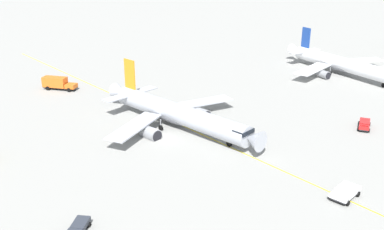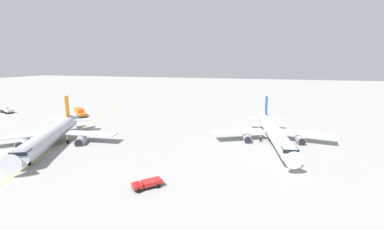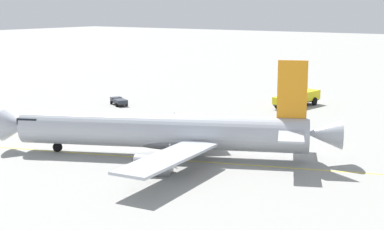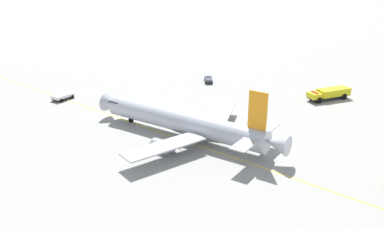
{
  "view_description": "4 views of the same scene",
  "coord_description": "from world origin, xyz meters",
  "px_view_note": "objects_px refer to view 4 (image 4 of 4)",
  "views": [
    {
      "loc": [
        -22.31,
        -71.44,
        33.7
      ],
      "look_at": [
        7.41,
        3.12,
        2.59
      ],
      "focal_mm": 41.58,
      "sensor_mm": 36.0,
      "label": 1
    },
    {
      "loc": [
        57.27,
        -46.77,
        21.05
      ],
      "look_at": [
        39.44,
        13.68,
        8.24
      ],
      "focal_mm": 24.27,
      "sensor_mm": 36.0,
      "label": 2
    },
    {
      "loc": [
        56.1,
        43.2,
        16.92
      ],
      "look_at": [
        3.96,
        7.37,
        5.0
      ],
      "focal_mm": 54.47,
      "sensor_mm": 36.0,
      "label": 3
    },
    {
      "loc": [
        39.55,
        64.45,
        30.75
      ],
      "look_at": [
        3.97,
        5.4,
        4.53
      ],
      "focal_mm": 39.09,
      "sensor_mm": 36.0,
      "label": 4
    }
  ],
  "objects_px": {
    "airliner_main": "(185,123)",
    "baggage_truck_truck": "(208,80)",
    "fire_tender_truck": "(330,93)",
    "pushback_tug_truck": "(62,96)"
  },
  "relations": [
    {
      "from": "airliner_main",
      "to": "baggage_truck_truck",
      "type": "xyz_separation_m",
      "value": [
        -23.06,
        -27.54,
        -2.01
      ]
    },
    {
      "from": "baggage_truck_truck",
      "to": "fire_tender_truck",
      "type": "bearing_deg",
      "value": -119.07
    },
    {
      "from": "airliner_main",
      "to": "baggage_truck_truck",
      "type": "height_order",
      "value": "airliner_main"
    },
    {
      "from": "airliner_main",
      "to": "fire_tender_truck",
      "type": "bearing_deg",
      "value": -112.84
    },
    {
      "from": "baggage_truck_truck",
      "to": "pushback_tug_truck",
      "type": "xyz_separation_m",
      "value": [
        36.37,
        -5.54,
        0.09
      ]
    },
    {
      "from": "airliner_main",
      "to": "fire_tender_truck",
      "type": "height_order",
      "value": "airliner_main"
    },
    {
      "from": "airliner_main",
      "to": "pushback_tug_truck",
      "type": "relative_size",
      "value": 6.72
    },
    {
      "from": "fire_tender_truck",
      "to": "pushback_tug_truck",
      "type": "relative_size",
      "value": 1.95
    },
    {
      "from": "airliner_main",
      "to": "baggage_truck_truck",
      "type": "distance_m",
      "value": 35.98
    },
    {
      "from": "fire_tender_truck",
      "to": "airliner_main",
      "type": "bearing_deg",
      "value": 10.96
    }
  ]
}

